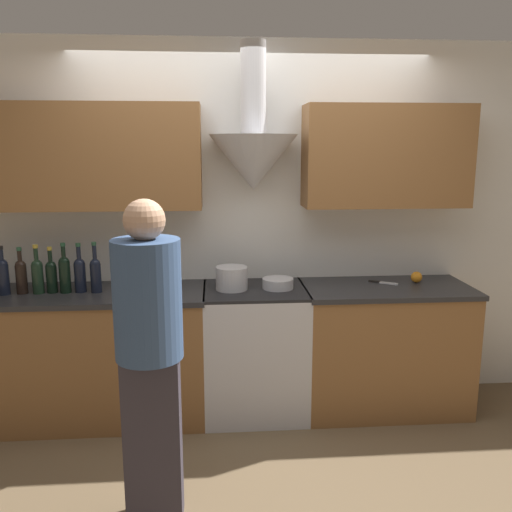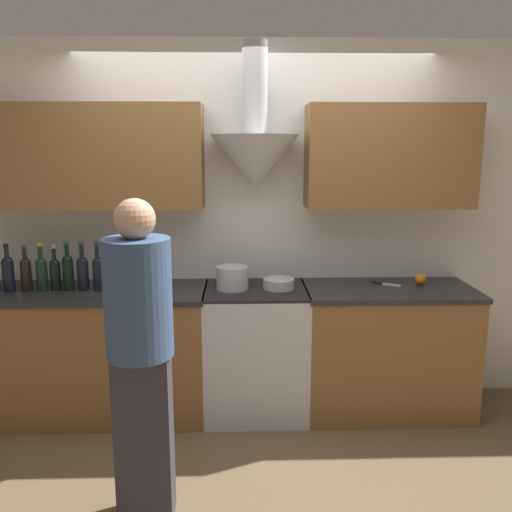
% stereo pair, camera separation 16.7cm
% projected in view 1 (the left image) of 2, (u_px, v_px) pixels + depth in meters
% --- Properties ---
extents(ground_plane, '(12.00, 12.00, 0.00)m').
position_uv_depth(ground_plane, '(259.00, 435.00, 3.57)').
color(ground_plane, brown).
extents(wall_back, '(8.40, 0.60, 2.60)m').
position_uv_depth(wall_back, '(241.00, 201.00, 3.86)').
color(wall_back, white).
rests_on(wall_back, ground_plane).
extents(counter_left, '(1.61, 0.62, 0.91)m').
position_uv_depth(counter_left, '(89.00, 355.00, 3.73)').
color(counter_left, brown).
rests_on(counter_left, ground_plane).
extents(counter_right, '(1.18, 0.62, 0.91)m').
position_uv_depth(counter_right, '(384.00, 347.00, 3.89)').
color(counter_right, brown).
rests_on(counter_right, ground_plane).
extents(stove_range, '(0.71, 0.60, 0.91)m').
position_uv_depth(stove_range, '(255.00, 350.00, 3.82)').
color(stove_range, silver).
rests_on(stove_range, ground_plane).
extents(wine_bottle_2, '(0.08, 0.08, 0.33)m').
position_uv_depth(wine_bottle_2, '(3.00, 275.00, 3.56)').
color(wine_bottle_2, black).
rests_on(wine_bottle_2, counter_left).
extents(wine_bottle_3, '(0.07, 0.07, 0.31)m').
position_uv_depth(wine_bottle_3, '(21.00, 275.00, 3.58)').
color(wine_bottle_3, black).
rests_on(wine_bottle_3, counter_left).
extents(wine_bottle_4, '(0.07, 0.07, 0.33)m').
position_uv_depth(wine_bottle_4, '(37.00, 274.00, 3.59)').
color(wine_bottle_4, black).
rests_on(wine_bottle_4, counter_left).
extents(wine_bottle_5, '(0.07, 0.07, 0.31)m').
position_uv_depth(wine_bottle_5, '(51.00, 275.00, 3.61)').
color(wine_bottle_5, black).
rests_on(wine_bottle_5, counter_left).
extents(wine_bottle_6, '(0.07, 0.07, 0.34)m').
position_uv_depth(wine_bottle_6, '(65.00, 272.00, 3.60)').
color(wine_bottle_6, black).
rests_on(wine_bottle_6, counter_left).
extents(wine_bottle_7, '(0.08, 0.08, 0.33)m').
position_uv_depth(wine_bottle_7, '(80.00, 273.00, 3.62)').
color(wine_bottle_7, black).
rests_on(wine_bottle_7, counter_left).
extents(wine_bottle_8, '(0.07, 0.07, 0.34)m').
position_uv_depth(wine_bottle_8, '(96.00, 273.00, 3.61)').
color(wine_bottle_8, black).
rests_on(wine_bottle_8, counter_left).
extents(stock_pot, '(0.22, 0.22, 0.16)m').
position_uv_depth(stock_pot, '(232.00, 278.00, 3.69)').
color(stock_pot, silver).
rests_on(stock_pot, stove_range).
extents(mixing_bowl, '(0.21, 0.21, 0.07)m').
position_uv_depth(mixing_bowl, '(278.00, 283.00, 3.73)').
color(mixing_bowl, silver).
rests_on(mixing_bowl, stove_range).
extents(orange_fruit, '(0.08, 0.08, 0.08)m').
position_uv_depth(orange_fruit, '(416.00, 277.00, 3.89)').
color(orange_fruit, orange).
rests_on(orange_fruit, counter_right).
extents(chefs_knife, '(0.19, 0.14, 0.01)m').
position_uv_depth(chefs_knife, '(383.00, 283.00, 3.88)').
color(chefs_knife, silver).
rests_on(chefs_knife, counter_right).
extents(person_foreground_left, '(0.32, 0.32, 1.64)m').
position_uv_depth(person_foreground_left, '(150.00, 351.00, 2.60)').
color(person_foreground_left, '#38333D').
rests_on(person_foreground_left, ground_plane).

